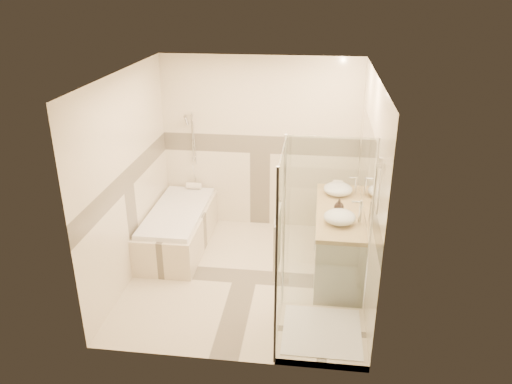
# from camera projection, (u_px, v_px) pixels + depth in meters

# --- Properties ---
(room) EXTENTS (2.82, 3.02, 2.52)m
(room) POSITION_uv_depth(u_px,v_px,m) (250.00, 183.00, 5.75)
(room) COLOR beige
(room) RESTS_ON ground
(bathtub) EXTENTS (0.75, 1.70, 0.56)m
(bathtub) POSITION_uv_depth(u_px,v_px,m) (178.00, 226.00, 6.83)
(bathtub) COLOR beige
(bathtub) RESTS_ON ground
(vanity) EXTENTS (0.58, 1.62, 0.85)m
(vanity) POSITION_uv_depth(u_px,v_px,m) (338.00, 240.00, 6.22)
(vanity) COLOR silver
(vanity) RESTS_ON ground
(shower_enclosure) EXTENTS (0.96, 0.93, 2.04)m
(shower_enclosure) POSITION_uv_depth(u_px,v_px,m) (312.00, 292.00, 5.06)
(shower_enclosure) COLOR beige
(shower_enclosure) RESTS_ON ground
(vessel_sink_near) EXTENTS (0.37, 0.37, 0.15)m
(vessel_sink_near) POSITION_uv_depth(u_px,v_px,m) (338.00, 189.00, 6.45)
(vessel_sink_near) COLOR white
(vessel_sink_near) RESTS_ON vanity
(vessel_sink_far) EXTENTS (0.37, 0.37, 0.15)m
(vessel_sink_far) POSITION_uv_depth(u_px,v_px,m) (340.00, 217.00, 5.69)
(vessel_sink_far) COLOR white
(vessel_sink_far) RESTS_ON vanity
(faucet_near) EXTENTS (0.11, 0.03, 0.26)m
(faucet_near) POSITION_uv_depth(u_px,v_px,m) (355.00, 184.00, 6.40)
(faucet_near) COLOR silver
(faucet_near) RESTS_ON vanity
(faucet_far) EXTENTS (0.12, 0.03, 0.29)m
(faucet_far) POSITION_uv_depth(u_px,v_px,m) (360.00, 210.00, 5.63)
(faucet_far) COLOR silver
(faucet_far) RESTS_ON vanity
(amenity_bottle_a) EXTENTS (0.09, 0.09, 0.15)m
(amenity_bottle_a) POSITION_uv_depth(u_px,v_px,m) (339.00, 206.00, 5.97)
(amenity_bottle_a) COLOR black
(amenity_bottle_a) RESTS_ON vanity
(amenity_bottle_b) EXTENTS (0.12, 0.12, 0.15)m
(amenity_bottle_b) POSITION_uv_depth(u_px,v_px,m) (339.00, 205.00, 5.99)
(amenity_bottle_b) COLOR black
(amenity_bottle_b) RESTS_ON vanity
(folded_towels) EXTENTS (0.15, 0.23, 0.07)m
(folded_towels) POSITION_uv_depth(u_px,v_px,m) (337.00, 185.00, 6.67)
(folded_towels) COLOR white
(folded_towels) RESTS_ON vanity
(rolled_towel) EXTENTS (0.22, 0.10, 0.10)m
(rolled_towel) POSITION_uv_depth(u_px,v_px,m) (194.00, 186.00, 7.38)
(rolled_towel) COLOR white
(rolled_towel) RESTS_ON bathtub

